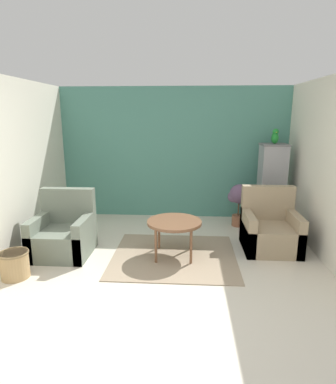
{
  "coord_description": "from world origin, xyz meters",
  "views": [
    {
      "loc": [
        0.29,
        -2.93,
        1.95
      ],
      "look_at": [
        0.0,
        1.57,
        0.86
      ],
      "focal_mm": 30.0,
      "sensor_mm": 36.0,
      "label": 1
    }
  ],
  "objects": [
    {
      "name": "armchair_right",
      "position": [
        1.51,
        1.63,
        0.28
      ],
      "size": [
        0.78,
        0.75,
        0.91
      ],
      "color": "#9E896B",
      "rests_on": "ground_plane"
    },
    {
      "name": "wicker_basket",
      "position": [
        -1.81,
        0.54,
        0.18
      ],
      "size": [
        0.35,
        0.35,
        0.33
      ],
      "color": "tan",
      "rests_on": "ground_plane"
    },
    {
      "name": "area_rug",
      "position": [
        0.11,
        1.27,
        0.01
      ],
      "size": [
        1.73,
        1.55,
        0.01
      ],
      "color": "gray",
      "rests_on": "ground_plane"
    },
    {
      "name": "potted_plant",
      "position": [
        1.19,
        2.63,
        0.51
      ],
      "size": [
        0.38,
        0.34,
        0.76
      ],
      "color": "brown",
      "rests_on": "ground_plane"
    },
    {
      "name": "parrot",
      "position": [
        1.74,
        2.66,
        1.59
      ],
      "size": [
        0.12,
        0.22,
        0.26
      ],
      "color": "#1E842D",
      "rests_on": "birdcage"
    },
    {
      "name": "coffee_table",
      "position": [
        0.11,
        1.27,
        0.48
      ],
      "size": [
        0.76,
        0.76,
        0.53
      ],
      "color": "brown",
      "rests_on": "ground_plane"
    },
    {
      "name": "ground_plane",
      "position": [
        0.0,
        0.0,
        0.0
      ],
      "size": [
        20.0,
        20.0,
        0.0
      ],
      "primitive_type": "plane",
      "color": "beige",
      "rests_on": "ground"
    },
    {
      "name": "wall_right",
      "position": [
        2.16,
        1.57,
        1.23
      ],
      "size": [
        0.06,
        3.14,
        2.46
      ],
      "color": "silver",
      "rests_on": "ground_plane"
    },
    {
      "name": "wall_left",
      "position": [
        -2.16,
        1.57,
        1.23
      ],
      "size": [
        0.06,
        3.14,
        2.46
      ],
      "color": "silver",
      "rests_on": "ground_plane"
    },
    {
      "name": "wall_back_accent",
      "position": [
        0.0,
        3.17,
        1.23
      ],
      "size": [
        4.38,
        0.06,
        2.46
      ],
      "color": "#4C897A",
      "rests_on": "ground_plane"
    },
    {
      "name": "birdcage",
      "position": [
        1.74,
        2.66,
        0.7
      ],
      "size": [
        0.56,
        0.56,
        1.47
      ],
      "color": "slate",
      "rests_on": "ground_plane"
    },
    {
      "name": "armchair_left",
      "position": [
        -1.48,
        1.27,
        0.28
      ],
      "size": [
        0.78,
        0.75,
        0.91
      ],
      "color": "slate",
      "rests_on": "ground_plane"
    }
  ]
}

